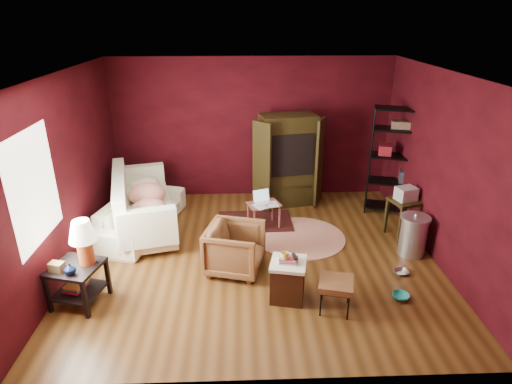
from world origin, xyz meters
TOP-DOWN VIEW (x-y plane):
  - room at (-0.04, -0.01)m, footprint 5.54×5.04m
  - sofa at (-1.99, 0.92)m, footprint 1.14×2.22m
  - armchair at (-0.33, -0.41)m, footprint 0.90×0.93m
  - pet_bowl_steel at (2.11, -0.61)m, footprint 0.22×0.08m
  - pet_bowl_turquoise at (1.89, -1.20)m, footprint 0.24×0.13m
  - vase at (-2.36, -1.29)m, footprint 0.18×0.18m
  - mug at (0.32, -1.14)m, footprint 0.14×0.13m
  - side_table at (-2.30, -1.07)m, footprint 0.72×0.72m
  - sofa_cushions at (-1.97, 0.92)m, footprint 1.43×2.41m
  - hamper at (0.37, -1.11)m, footprint 0.54×0.54m
  - footstool at (0.96, -1.38)m, footprint 0.52×0.52m
  - rug_round at (0.78, 0.54)m, footprint 1.97×1.97m
  - rug_oriental at (0.02, 1.16)m, footprint 1.36×0.93m
  - laptop_desk at (0.16, 0.95)m, footprint 0.64×0.56m
  - tv_armoire at (0.68, 1.98)m, footprint 1.39×0.91m
  - wire_shelving at (2.65, 1.51)m, footprint 1.06×0.69m
  - small_stand at (2.50, 0.55)m, footprint 0.56×0.56m
  - trash_can at (2.46, -0.05)m, footprint 0.55×0.55m

SIDE VIEW (x-z plane):
  - rug_round at x=0.78m, z-range 0.00..0.01m
  - rug_oriental at x=0.02m, z-range 0.01..0.02m
  - pet_bowl_steel at x=2.11m, z-range 0.00..0.21m
  - pet_bowl_turquoise at x=1.89m, z-range 0.00..0.23m
  - hamper at x=0.37m, z-range -0.03..0.61m
  - trash_can at x=2.46m, z-range -0.02..0.69m
  - footstool at x=0.96m, z-range 0.16..0.59m
  - armchair at x=-0.33m, z-range 0.00..0.79m
  - sofa at x=-1.99m, z-range 0.00..0.83m
  - laptop_desk at x=0.16m, z-range 0.08..0.75m
  - sofa_cushions at x=-1.97m, z-range -0.01..0.94m
  - vase at x=-2.36m, z-range 0.56..0.71m
  - small_stand at x=2.50m, z-range 0.22..1.11m
  - mug at x=0.32m, z-range 0.62..0.74m
  - side_table at x=-2.30m, z-range 0.12..1.29m
  - tv_armoire at x=0.68m, z-range 0.04..1.83m
  - wire_shelving at x=2.65m, z-range 0.10..2.11m
  - room at x=-0.04m, z-range -0.02..2.82m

